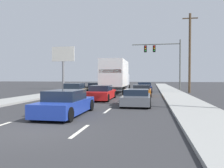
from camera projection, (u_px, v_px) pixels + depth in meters
ground_plane at (123, 91)px, 32.51m from camera, size 140.00×140.00×0.00m
sidewalk_right at (173, 93)px, 26.42m from camera, size 2.73×80.00×0.14m
sidewalk_left at (67, 92)px, 28.76m from camera, size 2.73×80.00×0.14m
lane_markings at (121, 91)px, 30.28m from camera, size 3.54×57.00×0.01m
car_black at (96, 87)px, 30.02m from camera, size 1.94×4.46×1.19m
car_tan at (75, 90)px, 22.41m from camera, size 1.94×4.06×1.32m
box_truck at (116, 75)px, 26.13m from camera, size 2.79×8.75×3.83m
car_red at (101, 93)px, 18.97m from camera, size 1.98×4.64×1.24m
car_blue at (66, 104)px, 11.17m from camera, size 1.88×4.42×1.26m
car_navy at (145, 87)px, 29.54m from camera, size 2.00×4.62×1.29m
car_orange at (142, 91)px, 22.96m from camera, size 1.98×4.37×1.14m
car_gray at (137, 98)px, 15.21m from camera, size 1.95×4.24×1.10m
traffic_signal_mast at (160, 53)px, 32.66m from camera, size 7.02×0.69×7.38m
utility_pole_mid at (190, 52)px, 27.46m from camera, size 1.80×0.28×9.77m
roadside_billboard at (63, 59)px, 35.47m from camera, size 3.72×0.36×6.81m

